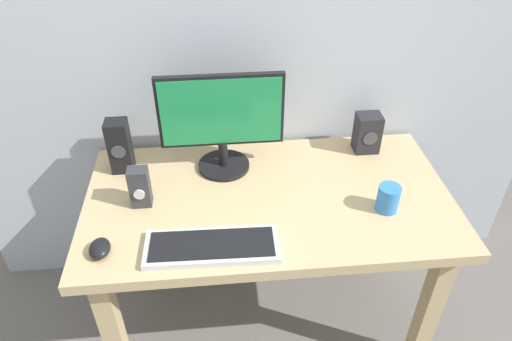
{
  "coord_description": "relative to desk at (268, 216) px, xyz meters",
  "views": [
    {
      "loc": [
        -0.18,
        -1.33,
        1.85
      ],
      "look_at": [
        -0.05,
        0.0,
        0.84
      ],
      "focal_mm": 32.9,
      "sensor_mm": 36.0,
      "label": 1
    }
  ],
  "objects": [
    {
      "name": "desk",
      "position": [
        0.0,
        0.0,
        0.0
      ],
      "size": [
        1.36,
        0.73,
        0.72
      ],
      "color": "tan",
      "rests_on": "ground_plane"
    },
    {
      "name": "speaker_left",
      "position": [
        -0.56,
        0.22,
        0.21
      ],
      "size": [
        0.08,
        0.08,
        0.22
      ],
      "color": "black",
      "rests_on": "desk"
    },
    {
      "name": "keyboard_primary",
      "position": [
        -0.22,
        -0.25,
        0.12
      ],
      "size": [
        0.44,
        0.17,
        0.03
      ],
      "color": "silver",
      "rests_on": "desk"
    },
    {
      "name": "audio_controller",
      "position": [
        -0.46,
        0.0,
        0.18
      ],
      "size": [
        0.07,
        0.07,
        0.15
      ],
      "color": "#333338",
      "rests_on": "desk"
    },
    {
      "name": "ground_plane",
      "position": [
        0.0,
        0.0,
        -0.62
      ],
      "size": [
        6.0,
        6.0,
        0.0
      ],
      "primitive_type": "plane",
      "color": "slate"
    },
    {
      "name": "monitor",
      "position": [
        -0.16,
        0.2,
        0.32
      ],
      "size": [
        0.47,
        0.21,
        0.4
      ],
      "color": "black",
      "rests_on": "desk"
    },
    {
      "name": "mouse",
      "position": [
        -0.57,
        -0.23,
        0.12
      ],
      "size": [
        0.07,
        0.1,
        0.04
      ],
      "primitive_type": "ellipsoid",
      "rotation": [
        0.0,
        0.0,
        0.07
      ],
      "color": "black",
      "rests_on": "desk"
    },
    {
      "name": "coffee_mug",
      "position": [
        0.41,
        -0.12,
        0.15
      ],
      "size": [
        0.08,
        0.08,
        0.1
      ],
      "primitive_type": "cylinder",
      "color": "#337FD8",
      "rests_on": "desk"
    },
    {
      "name": "speaker_right",
      "position": [
        0.44,
        0.26,
        0.19
      ],
      "size": [
        0.1,
        0.09,
        0.17
      ],
      "color": "#232328",
      "rests_on": "desk"
    }
  ]
}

